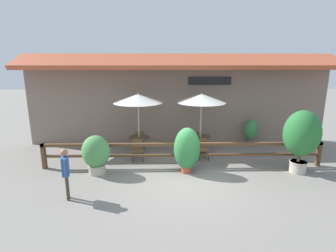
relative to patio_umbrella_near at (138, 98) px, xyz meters
name	(u,v)px	position (x,y,z in m)	size (l,w,h in m)	color
ground_plane	(185,179)	(1.75, -2.50, -2.40)	(60.00, 60.00, 0.00)	gray
building_facade	(178,99)	(1.75, 1.60, -0.24)	(14.28, 1.49, 4.23)	gray
patio_railing	(183,150)	(1.75, -1.45, -1.71)	(10.40, 0.14, 0.95)	brown
patio_umbrella_near	(138,98)	(0.00, 0.00, 0.00)	(2.01, 2.01, 2.63)	#B7B2A8
dining_table_near	(139,141)	(0.00, 0.00, -1.79)	(0.86, 0.86, 0.77)	#4C3826
chair_near_streetside	(138,149)	(0.01, -0.70, -1.93)	(0.46, 0.46, 0.85)	brown
chair_near_wallside	(140,139)	(-0.04, 0.70, -1.93)	(0.48, 0.48, 0.85)	brown
patio_umbrella_middle	(201,98)	(2.60, 0.00, 0.00)	(2.01, 2.01, 2.63)	#B7B2A8
dining_table_middle	(200,140)	(2.60, 0.00, -1.79)	(0.86, 0.86, 0.77)	#4C3826
chair_middle_streetside	(202,148)	(2.60, -0.63, -1.93)	(0.47, 0.47, 0.85)	brown
chair_middle_wallside	(196,139)	(2.53, 0.63, -1.93)	(0.46, 0.46, 0.85)	brown
potted_plant_entrance_palm	(302,135)	(5.82, -2.02, -1.03)	(1.26, 1.13, 2.26)	#B7AD99
potted_plant_tall_tropical	(187,149)	(1.84, -1.92, -1.54)	(0.92, 0.83, 1.64)	#9E4C33
potted_plant_corner_fern	(96,154)	(-1.34, -1.95, -1.66)	(0.97, 0.87, 1.39)	#B7AD99
potted_plant_small_flowering	(251,131)	(5.11, 1.05, -1.70)	(0.60, 0.54, 1.26)	#564C47
pedestrian	(65,167)	(-1.74, -3.72, -1.43)	(0.30, 0.52, 1.52)	#42382D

